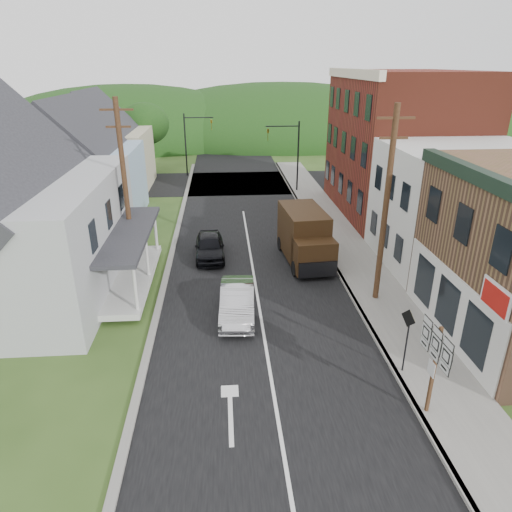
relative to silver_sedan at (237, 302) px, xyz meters
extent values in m
plane|color=#2D4719|center=(1.03, -2.52, -0.70)|extent=(120.00, 120.00, 0.00)
cube|color=black|center=(1.03, 7.48, -0.70)|extent=(9.00, 90.00, 0.02)
cube|color=black|center=(1.03, 24.48, -0.70)|extent=(60.00, 9.00, 0.02)
cube|color=slate|center=(6.93, 5.48, -0.62)|extent=(2.80, 55.00, 0.15)
cube|color=slate|center=(5.58, 5.48, -0.62)|extent=(0.20, 55.00, 0.15)
cube|color=slate|center=(-3.62, 5.48, -0.64)|extent=(0.30, 55.00, 0.12)
cube|color=silver|center=(12.33, 4.98, 2.55)|extent=(8.00, 7.00, 6.50)
cube|color=maroon|center=(12.33, 14.48, 4.30)|extent=(8.00, 12.00, 10.00)
cube|color=#A7A9AC|center=(-10.97, 3.48, 2.05)|extent=(10.00, 12.00, 5.50)
cube|color=#97B5CE|center=(-9.97, 14.48, 1.80)|extent=(7.00, 8.00, 5.00)
cube|color=#B9B58F|center=(-10.47, 23.48, 1.80)|extent=(7.00, 8.00, 5.00)
cylinder|color=#472D19|center=(6.63, 0.98, 3.80)|extent=(0.26, 0.26, 9.00)
cube|color=#472D19|center=(6.63, 0.98, 7.70)|extent=(1.60, 0.10, 0.10)
cube|color=#472D19|center=(6.63, 0.98, 6.90)|extent=(1.20, 0.10, 0.10)
cylinder|color=#472D19|center=(-5.47, 5.48, 3.80)|extent=(0.26, 0.26, 9.00)
cube|color=#472D19|center=(-5.47, 5.48, 7.70)|extent=(1.60, 0.10, 0.10)
cube|color=#472D19|center=(-5.47, 5.48, 6.90)|extent=(1.20, 0.10, 0.10)
cylinder|color=black|center=(6.03, 20.98, 2.30)|extent=(0.14, 0.14, 6.00)
cylinder|color=black|center=(4.63, 20.98, 4.90)|extent=(2.80, 0.10, 0.10)
imported|color=olive|center=(3.43, 20.98, 4.20)|extent=(0.16, 0.20, 1.00)
cylinder|color=black|center=(-3.97, 27.98, 2.30)|extent=(0.14, 0.14, 6.00)
cylinder|color=black|center=(-2.57, 27.98, 4.90)|extent=(2.80, 0.10, 0.10)
imported|color=olive|center=(-1.37, 27.98, 4.20)|extent=(0.16, 0.20, 1.00)
cylinder|color=#382616|center=(-7.97, 29.48, 1.26)|extent=(0.36, 0.36, 3.92)
ellipsoid|color=#143710|center=(-7.97, 29.48, 4.20)|extent=(4.80, 4.80, 4.08)
ellipsoid|color=#143710|center=(1.03, 52.48, -0.70)|extent=(90.00, 30.00, 16.00)
imported|color=#B7B6BB|center=(0.00, 0.00, 0.00)|extent=(1.71, 4.32, 1.40)
imported|color=black|center=(-1.34, 6.77, -0.01)|extent=(1.78, 4.12, 1.38)
cube|color=black|center=(3.99, 6.29, 0.91)|extent=(2.45, 4.22, 2.67)
cube|color=black|center=(4.19, 3.91, 0.45)|extent=(2.23, 1.65, 1.75)
cube|color=black|center=(4.17, 4.09, 1.19)|extent=(2.02, 1.26, 0.05)
cube|color=black|center=(4.26, 3.13, -0.01)|extent=(2.03, 0.31, 0.83)
cylinder|color=black|center=(3.22, 3.92, -0.28)|extent=(0.33, 0.85, 0.83)
cylinder|color=black|center=(5.15, 4.08, -0.28)|extent=(0.33, 0.85, 0.83)
cylinder|color=black|center=(2.91, 7.58, -0.28)|extent=(0.33, 0.85, 0.83)
cylinder|color=black|center=(4.83, 7.75, -0.28)|extent=(0.33, 0.85, 0.83)
cube|color=#472D19|center=(5.83, -6.69, 1.01)|extent=(0.10, 0.10, 3.13)
cube|color=black|center=(5.78, -6.69, 2.00)|extent=(0.12, 1.79, 0.07)
cube|color=silver|center=(5.77, -7.32, 2.40)|extent=(0.04, 0.49, 0.20)
cube|color=silver|center=(5.77, -7.32, 2.00)|extent=(0.04, 0.54, 0.49)
cube|color=silver|center=(5.77, -7.32, 1.59)|extent=(0.04, 0.49, 0.25)
cube|color=silver|center=(5.74, -6.69, 2.40)|extent=(0.04, 0.49, 0.20)
cube|color=silver|center=(5.74, -6.69, 2.00)|extent=(0.04, 0.54, 0.49)
cube|color=silver|center=(5.74, -6.69, 1.59)|extent=(0.04, 0.49, 0.25)
cube|color=silver|center=(5.71, -6.07, 2.40)|extent=(0.04, 0.49, 0.20)
cube|color=silver|center=(5.71, -6.07, 2.00)|extent=(0.04, 0.54, 0.49)
cube|color=silver|center=(5.71, -6.07, 1.59)|extent=(0.04, 0.49, 0.25)
cube|color=silver|center=(5.74, -6.69, 1.10)|extent=(0.04, 0.40, 0.49)
cylinder|color=black|center=(5.83, -4.60, 0.65)|extent=(0.08, 0.08, 2.39)
cube|color=black|center=(5.77, -4.60, 1.64)|extent=(0.25, 0.67, 0.70)
cube|color=#F7EA0D|center=(5.78, -4.60, 1.64)|extent=(0.23, 0.60, 0.63)
camera|label=1|loc=(-0.52, -17.81, 9.79)|focal=32.00mm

